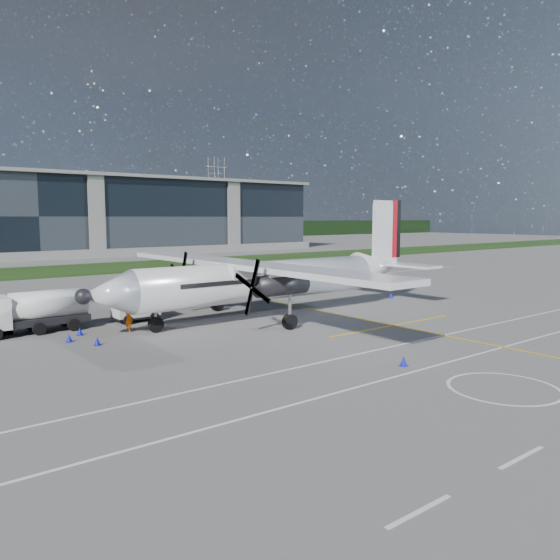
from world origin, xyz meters
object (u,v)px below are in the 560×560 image
at_px(safety_cone_tail, 391,296).
at_px(fuel_tanker_truck, 24,313).
at_px(turboprop_aircraft, 273,257).
at_px(ground_crew_person, 129,317).
at_px(safety_cone_stbdwing, 156,293).
at_px(safety_cone_nose_port, 97,341).
at_px(safety_cone_fwd, 69,338).
at_px(baggage_tug, 136,308).
at_px(safety_cone_portwing, 404,361).
at_px(pylon_east, 217,197).
at_px(safety_cone_nose_stbd, 80,331).

bearing_deg(safety_cone_tail, fuel_tanker_truck, 171.93).
distance_m(turboprop_aircraft, safety_cone_tail, 14.53).
height_order(ground_crew_person, safety_cone_stbdwing, ground_crew_person).
bearing_deg(safety_cone_nose_port, safety_cone_fwd, 117.92).
bearing_deg(baggage_tug, safety_cone_tail, -9.79).
bearing_deg(safety_cone_portwing, turboprop_aircraft, 77.52).
bearing_deg(fuel_tanker_truck, baggage_tug, -2.63).
relative_size(pylon_east, turboprop_aircraft, 1.02).
distance_m(safety_cone_nose_port, safety_cone_tail, 27.68).
relative_size(safety_cone_portwing, safety_cone_nose_stbd, 1.00).
bearing_deg(safety_cone_fwd, safety_cone_nose_stbd, 53.22).
bearing_deg(turboprop_aircraft, safety_cone_nose_port, -175.00).
xyz_separation_m(turboprop_aircraft, safety_cone_fwd, (-14.72, 0.69, -4.18)).
bearing_deg(safety_cone_tail, baggage_tug, 170.21).
relative_size(safety_cone_nose_port, safety_cone_stbdwing, 1.00).
relative_size(fuel_tanker_truck, safety_cone_fwd, 14.22).
distance_m(baggage_tug, safety_cone_nose_port, 7.44).
xyz_separation_m(ground_crew_person, safety_cone_fwd, (-3.95, -0.59, -0.74)).
relative_size(pylon_east, safety_cone_fwd, 60.00).
bearing_deg(safety_cone_portwing, fuel_tanker_truck, 123.20).
relative_size(ground_crew_person, safety_cone_portwing, 3.94).
bearing_deg(safety_cone_portwing, safety_cone_fwd, 126.12).
xyz_separation_m(ground_crew_person, safety_cone_nose_port, (-2.95, -2.47, -0.74)).
distance_m(baggage_tug, ground_crew_person, 3.66).
bearing_deg(safety_cone_nose_port, safety_cone_nose_stbd, 88.04).
distance_m(turboprop_aircraft, safety_cone_nose_port, 14.39).
bearing_deg(safety_cone_nose_port, fuel_tanker_truck, 112.70).
distance_m(safety_cone_portwing, safety_cone_tail, 23.13).
bearing_deg(pylon_east, safety_cone_nose_port, -123.82).
bearing_deg(safety_cone_fwd, pylon_east, 55.58).
bearing_deg(safety_cone_fwd, ground_crew_person, 8.43).
distance_m(fuel_tanker_truck, baggage_tug, 7.32).
xyz_separation_m(safety_cone_portwing, safety_cone_stbdwing, (1.17, 30.49, 0.00)).
distance_m(baggage_tug, safety_cone_portwing, 20.20).
distance_m(pylon_east, safety_cone_portwing, 186.60).
relative_size(baggage_tug, safety_cone_fwd, 6.55).
bearing_deg(safety_cone_portwing, pylon_east, 61.21).
relative_size(pylon_east, baggage_tug, 9.16).
height_order(turboprop_aircraft, safety_cone_nose_port, turboprop_aircraft).
xyz_separation_m(safety_cone_fwd, safety_cone_nose_stbd, (1.12, 1.49, 0.00)).
bearing_deg(safety_cone_stbdwing, fuel_tanker_truck, -142.61).
height_order(turboprop_aircraft, safety_cone_stbdwing, turboprop_aircraft).
bearing_deg(safety_cone_fwd, turboprop_aircraft, -2.68).
xyz_separation_m(fuel_tanker_truck, safety_cone_portwing, (12.91, -19.72, -1.08)).
relative_size(turboprop_aircraft, safety_cone_tail, 59.06).
height_order(fuel_tanker_truck, safety_cone_portwing, fuel_tanker_truck).
xyz_separation_m(pylon_east, safety_cone_nose_port, (-99.99, -149.27, -14.75)).
relative_size(safety_cone_stbdwing, safety_cone_nose_stbd, 1.00).
bearing_deg(fuel_tanker_truck, safety_cone_fwd, -69.86).
distance_m(ground_crew_person, safety_cone_nose_stbd, 3.07).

